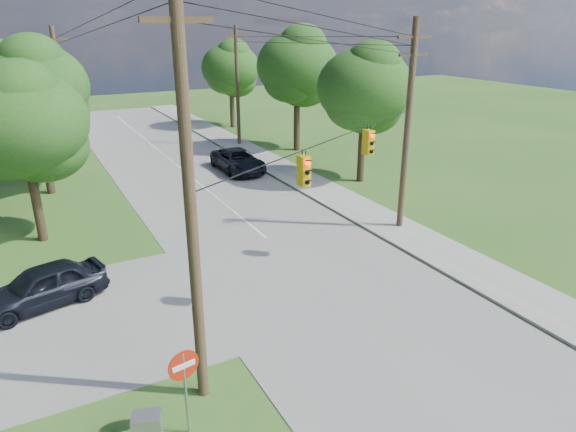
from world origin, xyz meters
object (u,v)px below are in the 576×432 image
pole_ne (408,125)px  car_cross_dark (42,286)px  pole_sw (189,193)px  pole_north_e (237,86)px  car_main_north (238,161)px  do_not_enter_sign (184,375)px  pole_north_w (62,96)px

pole_ne → car_cross_dark: pole_ne is taller
pole_ne → pole_sw: bearing=-150.6°
pole_sw → pole_north_e: bearing=65.5°
car_main_north → do_not_enter_sign: (-10.96, -22.94, 1.05)m
pole_sw → do_not_enter_sign: 4.63m
car_main_north → pole_north_w: bearing=143.4°
pole_sw → pole_north_e: size_ratio=1.20×
car_cross_dark → car_main_north: 19.71m
car_cross_dark → car_main_north: size_ratio=0.83×
do_not_enter_sign → pole_north_e: bearing=54.5°
pole_sw → pole_ne: bearing=29.4°
pole_north_e → do_not_enter_sign: 34.24m
pole_ne → do_not_enter_sign: pole_ne is taller
pole_north_w → car_main_north: pole_north_w is taller
pole_north_w → pole_north_e: bearing=0.0°
pole_sw → car_cross_dark: (-3.77, 7.63, -5.39)m
pole_north_w → do_not_enter_sign: bearing=-90.8°
car_main_north → pole_sw: bearing=-114.4°
pole_ne → pole_north_w: bearing=122.3°
car_cross_dark → car_main_north: bearing=120.9°
car_main_north → do_not_enter_sign: do_not_enter_sign is taller
pole_north_w → do_not_enter_sign: (-0.46, -30.91, -3.26)m
car_main_north → car_cross_dark: bearing=-134.1°
pole_sw → pole_ne: (13.50, 7.60, -0.76)m
pole_ne → car_cross_dark: bearing=179.9°
pole_sw → car_main_north: 24.48m
do_not_enter_sign → pole_ne: bearing=21.2°
pole_north_w → do_not_enter_sign: pole_north_w is taller
do_not_enter_sign → car_cross_dark: bearing=97.5°
pole_ne → pole_north_w: pole_ne is taller
pole_ne → pole_north_w: size_ratio=1.05×
pole_ne → pole_north_e: 22.00m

